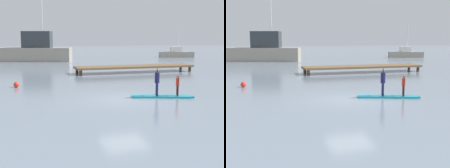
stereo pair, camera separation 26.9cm
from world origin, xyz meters
The scene contains 8 objects.
ground_plane centered at (0.00, 0.00, 0.00)m, with size 240.00×240.00×0.00m, color gray.
paddleboard_near centered at (2.24, -0.10, 0.05)m, with size 3.46×1.66×0.10m.
paddler_adult centered at (1.93, -0.01, 0.96)m, with size 0.33×0.46×1.57m.
paddler_child_solo centered at (3.02, -0.37, 0.74)m, with size 0.25×0.39×1.14m.
fishing_boat_white_large centered at (-3.54, 30.45, 1.47)m, with size 12.37×6.58×12.00m.
fishing_boat_green_midground centered at (21.33, 32.54, 0.66)m, with size 6.18×3.18×5.80m.
floating_dock centered at (5.41, 12.12, 0.56)m, with size 11.69×2.36×0.66m.
mooring_buoy_near centered at (-5.63, 5.98, 0.19)m, with size 0.37×0.37×0.37m, color red.
Camera 2 is at (-5.18, -15.27, 3.27)m, focal length 48.45 mm.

